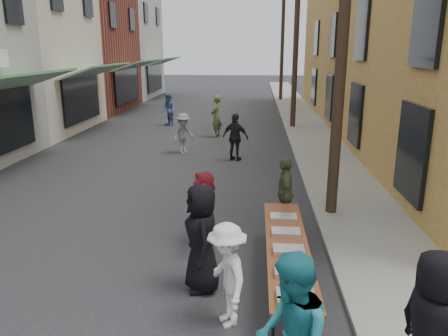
# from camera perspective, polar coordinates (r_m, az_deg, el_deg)

# --- Properties ---
(ground) EXTENTS (120.00, 120.00, 0.00)m
(ground) POSITION_cam_1_polar(r_m,az_deg,el_deg) (8.44, -13.50, -12.69)
(ground) COLOR #28282B
(ground) RESTS_ON ground
(sidewalk) EXTENTS (2.20, 60.00, 0.10)m
(sidewalk) POSITION_cam_1_polar(r_m,az_deg,el_deg) (22.55, 10.71, 5.25)
(sidewalk) COLOR gray
(sidewalk) RESTS_ON ground
(storefront_row) EXTENTS (8.00, 37.00, 9.00)m
(storefront_row) POSITION_cam_1_polar(r_m,az_deg,el_deg) (25.31, -26.11, 14.36)
(storefront_row) COLOR maroon
(storefront_row) RESTS_ON ground
(utility_pole_near) EXTENTS (0.26, 0.26, 9.00)m
(utility_pole_near) POSITION_cam_1_polar(r_m,az_deg,el_deg) (10.25, 15.40, 18.15)
(utility_pole_near) COLOR #2D2116
(utility_pole_near) RESTS_ON ground
(utility_pole_mid) EXTENTS (0.26, 0.26, 9.00)m
(utility_pole_mid) POSITION_cam_1_polar(r_m,az_deg,el_deg) (22.15, 9.42, 16.70)
(utility_pole_mid) COLOR #2D2116
(utility_pole_mid) RESTS_ON ground
(utility_pole_far) EXTENTS (0.26, 0.26, 9.00)m
(utility_pole_far) POSITION_cam_1_polar(r_m,az_deg,el_deg) (34.12, 7.64, 16.24)
(utility_pole_far) COLOR #2D2116
(utility_pole_far) RESTS_ON ground
(serving_table) EXTENTS (0.70, 4.00, 0.75)m
(serving_table) POSITION_cam_1_polar(r_m,az_deg,el_deg) (7.48, 8.26, -10.11)
(serving_table) COLOR #5F3116
(serving_table) RESTS_ON ground
(catering_tray_sausage) EXTENTS (0.50, 0.33, 0.08)m
(catering_tray_sausage) POSITION_cam_1_polar(r_m,az_deg,el_deg) (6.00, 9.36, -16.22)
(catering_tray_sausage) COLOR maroon
(catering_tray_sausage) RESTS_ON serving_table
(catering_tray_foil_b) EXTENTS (0.50, 0.33, 0.08)m
(catering_tray_foil_b) POSITION_cam_1_polar(r_m,az_deg,el_deg) (6.56, 8.87, -13.25)
(catering_tray_foil_b) COLOR #B2B2B7
(catering_tray_foil_b) RESTS_ON serving_table
(catering_tray_buns) EXTENTS (0.50, 0.33, 0.08)m
(catering_tray_buns) POSITION_cam_1_polar(r_m,az_deg,el_deg) (7.18, 8.44, -10.58)
(catering_tray_buns) COLOR tan
(catering_tray_buns) RESTS_ON serving_table
(catering_tray_foil_d) EXTENTS (0.50, 0.33, 0.08)m
(catering_tray_foil_d) POSITION_cam_1_polar(r_m,az_deg,el_deg) (7.81, 8.09, -8.34)
(catering_tray_foil_d) COLOR #B2B2B7
(catering_tray_foil_d) RESTS_ON serving_table
(catering_tray_buns_end) EXTENTS (0.50, 0.33, 0.08)m
(catering_tray_buns_end) POSITION_cam_1_polar(r_m,az_deg,el_deg) (8.46, 7.79, -6.43)
(catering_tray_buns_end) COLOR tan
(catering_tray_buns_end) RESTS_ON serving_table
(condiment_jar_a) EXTENTS (0.07, 0.07, 0.08)m
(condiment_jar_a) POSITION_cam_1_polar(r_m,az_deg,el_deg) (5.73, 7.32, -17.79)
(condiment_jar_a) COLOR #A57F26
(condiment_jar_a) RESTS_ON serving_table
(condiment_jar_b) EXTENTS (0.07, 0.07, 0.08)m
(condiment_jar_b) POSITION_cam_1_polar(r_m,az_deg,el_deg) (5.81, 7.27, -17.26)
(condiment_jar_b) COLOR #A57F26
(condiment_jar_b) RESTS_ON serving_table
(condiment_jar_c) EXTENTS (0.07, 0.07, 0.08)m
(condiment_jar_c) POSITION_cam_1_polar(r_m,az_deg,el_deg) (5.89, 7.22, -16.73)
(condiment_jar_c) COLOR #A57F26
(condiment_jar_c) RESTS_ON serving_table
(cup_stack) EXTENTS (0.08, 0.08, 0.12)m
(cup_stack) POSITION_cam_1_polar(r_m,az_deg,el_deg) (5.80, 11.64, -17.32)
(cup_stack) COLOR tan
(cup_stack) RESTS_ON serving_table
(guest_front_a) EXTENTS (0.81, 1.02, 1.83)m
(guest_front_a) POSITION_cam_1_polar(r_m,az_deg,el_deg) (7.23, -2.94, -9.13)
(guest_front_a) COLOR black
(guest_front_a) RESTS_ON ground
(guest_front_d) EXTENTS (0.90, 1.15, 1.57)m
(guest_front_d) POSITION_cam_1_polar(r_m,az_deg,el_deg) (6.42, 0.39, -13.80)
(guest_front_d) COLOR white
(guest_front_d) RESTS_ON ground
(guest_front_e) EXTENTS (0.40, 0.96, 1.62)m
(guest_front_e) POSITION_cam_1_polar(r_m,az_deg,el_deg) (9.79, 7.95, -3.23)
(guest_front_e) COLOR #515E36
(guest_front_e) RESTS_ON ground
(guest_queue_back) EXTENTS (0.52, 1.46, 1.56)m
(guest_queue_back) POSITION_cam_1_polar(r_m,az_deg,el_deg) (8.91, -2.58, -5.23)
(guest_queue_back) COLOR maroon
(guest_queue_back) RESTS_ON ground
(server) EXTENTS (0.90, 1.06, 1.84)m
(server) POSITION_cam_1_polar(r_m,az_deg,el_deg) (5.39, 25.54, -18.74)
(server) COLOR black
(server) RESTS_ON sidewalk
(passerby_left) EXTENTS (1.07, 1.14, 1.54)m
(passerby_left) POSITION_cam_1_polar(r_m,az_deg,el_deg) (16.75, -5.33, 4.51)
(passerby_left) COLOR gray
(passerby_left) RESTS_ON ground
(passerby_mid) EXTENTS (1.08, 0.78, 1.70)m
(passerby_mid) POSITION_cam_1_polar(r_m,az_deg,el_deg) (15.58, 1.51, 4.04)
(passerby_mid) COLOR black
(passerby_mid) RESTS_ON ground
(passerby_right) EXTENTS (0.60, 0.77, 1.89)m
(passerby_right) POSITION_cam_1_polar(r_m,az_deg,el_deg) (19.81, -1.03, 6.76)
(passerby_right) COLOR #596038
(passerby_right) RESTS_ON ground
(passerby_far) EXTENTS (1.01, 1.04, 1.68)m
(passerby_far) POSITION_cam_1_polar(r_m,az_deg,el_deg) (22.90, -7.26, 7.55)
(passerby_far) COLOR #5364A2
(passerby_far) RESTS_ON ground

